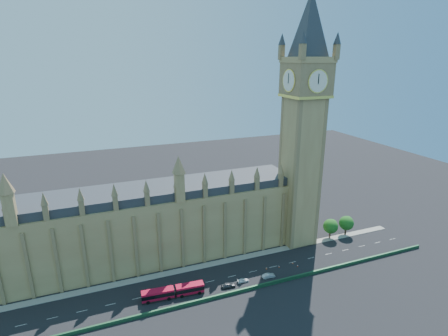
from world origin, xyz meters
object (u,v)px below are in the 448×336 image
object	(u,v)px
car_grey	(228,285)
car_white	(243,280)
red_bus	(173,292)
car_silver	(269,276)

from	to	relation	value
car_grey	car_white	bearing A→B (deg)	-75.49
red_bus	car_white	distance (m)	23.51
car_silver	car_white	distance (m)	9.22
car_silver	car_white	bearing A→B (deg)	86.50
car_grey	car_white	xyz separation A→B (m)	(5.58, 0.90, -0.21)
car_grey	red_bus	bearing A→B (deg)	89.27
car_grey	car_silver	world-z (taller)	car_grey
red_bus	car_white	world-z (taller)	red_bus
car_silver	car_grey	bearing A→B (deg)	92.25
red_bus	car_white	size ratio (longest dim) A/B	4.83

